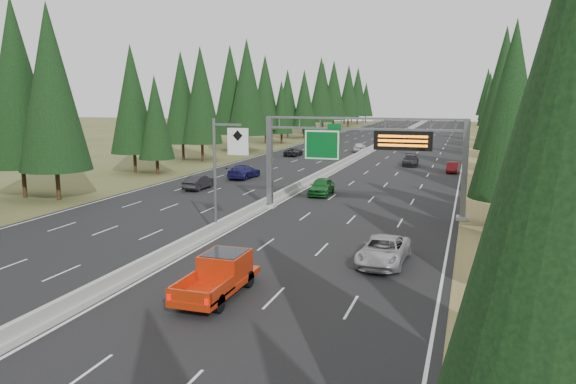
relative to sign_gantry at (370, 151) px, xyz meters
The scene contains 19 objects.
road 46.29m from the sign_gantry, 101.18° to the left, with size 32.00×260.00×0.08m, color black.
shoulder_right 46.28m from the sign_gantry, 78.86° to the left, with size 3.60×260.00×0.06m, color olive.
shoulder_left 52.70m from the sign_gantry, 120.63° to the left, with size 3.60×260.00×0.06m, color #434A22.
median_barrier 46.25m from the sign_gantry, 101.18° to the left, with size 0.70×260.00×0.85m.
sign_gantry is the anchor object (origin of this frame).
hov_sign_pole 12.96m from the sign_gantry, 130.04° to the right, with size 2.80×0.50×8.00m.
tree_row_right 38.03m from the sign_gantry, 69.55° to the left, with size 12.23×241.98×18.65m.
tree_row_left 46.89m from the sign_gantry, 130.92° to the left, with size 11.83×241.08×18.94m.
silver_minivan 14.24m from the sign_gantry, 76.36° to the right, with size 2.49×5.40×1.50m, color #A8A7AC.
red_pickup 21.28m from the sign_gantry, 99.80° to the right, with size 2.13×5.97×1.95m.
car_ahead_green 10.51m from the sign_gantry, 128.32° to the left, with size 1.95×4.84×1.65m, color #155D20.
car_ahead_dkred 28.92m from the sign_gantry, 78.73° to the left, with size 1.35×3.86×1.27m, color #5F0D10.
car_ahead_dkgrey 33.82m from the sign_gantry, 90.29° to the left, with size 2.06×5.06×1.47m, color black.
car_ahead_white 94.11m from the sign_gantry, 94.20° to the left, with size 2.16×4.68×1.30m, color silver.
car_ahead_far 91.75m from the sign_gantry, 92.23° to the left, with size 1.82×4.52×1.54m, color black.
car_onc_near 20.45m from the sign_gantry, 160.01° to the left, with size 1.54×4.43×1.46m, color black.
car_onc_blue 23.56m from the sign_gantry, 138.46° to the left, with size 2.20×5.40×1.57m, color #18164D.
car_onc_white 51.33m from the sign_gantry, 101.75° to the left, with size 1.87×4.66×1.59m, color beige.
car_onc_far 44.95m from the sign_gantry, 115.43° to the left, with size 2.14×4.63×1.29m, color black.
Camera 1 is at (16.59, -9.53, 9.63)m, focal length 35.00 mm.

